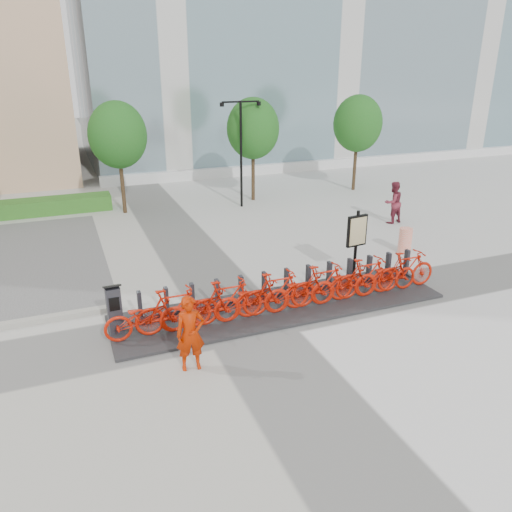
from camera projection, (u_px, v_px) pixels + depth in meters
name	position (u px, v px, depth m)	size (l,w,h in m)	color
ground	(242.00, 320.00, 13.67)	(120.00, 120.00, 0.00)	silver
hedge_b	(45.00, 206.00, 23.28)	(6.00, 1.20, 0.70)	#2D5F21
tree_1	(118.00, 135.00, 22.28)	(2.60, 2.60, 5.10)	brown
tree_2	(253.00, 129.00, 24.51)	(2.60, 2.60, 5.10)	brown
tree_3	(358.00, 124.00, 26.57)	(2.60, 2.60, 5.10)	brown
streetlamp	(241.00, 142.00, 23.46)	(2.00, 0.20, 5.00)	black
dock_pad	(281.00, 306.00, 14.36)	(9.60, 2.40, 0.08)	#282829
dock_rail_posts	(288.00, 283.00, 14.75)	(8.74, 0.50, 0.85)	#26272D
bike_0	(146.00, 317.00, 12.51)	(0.72, 2.07, 1.09)	#B01605
bike_1	(174.00, 310.00, 12.74)	(0.57, 2.01, 1.21)	#B01605
bike_2	(201.00, 307.00, 13.01)	(0.72, 2.07, 1.09)	#B01605
bike_3	(227.00, 301.00, 13.23)	(0.57, 2.01, 1.21)	#B01605
bike_4	(252.00, 298.00, 13.50)	(0.72, 2.07, 1.09)	#B01605
bike_5	(277.00, 292.00, 13.73)	(0.57, 2.01, 1.21)	#B01605
bike_6	(300.00, 290.00, 14.00)	(0.72, 2.07, 1.09)	#B01605
bike_7	(323.00, 284.00, 14.22)	(0.57, 2.01, 1.21)	#B01605
bike_8	(345.00, 282.00, 14.49)	(0.72, 2.07, 1.09)	#B01605
bike_9	(366.00, 277.00, 14.72)	(0.57, 2.01, 1.21)	#B01605
bike_10	(386.00, 275.00, 14.98)	(0.72, 2.07, 1.09)	#B01605
bike_11	(406.00, 270.00, 15.21)	(0.57, 2.01, 1.21)	#B01605
kiosk	(114.00, 309.00, 12.64)	(0.44, 0.38, 1.39)	#26272D
worker_red	(190.00, 334.00, 11.19)	(0.66, 0.43, 1.80)	#A31E00
pedestrian	(393.00, 202.00, 21.74)	(0.89, 0.70, 1.84)	maroon
construction_barrel	(405.00, 240.00, 18.44)	(0.48, 0.48, 0.93)	#FF4614
map_sign	(357.00, 234.00, 15.94)	(0.74, 0.21, 2.25)	black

